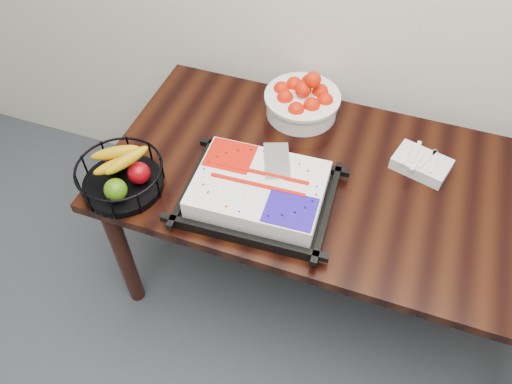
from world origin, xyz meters
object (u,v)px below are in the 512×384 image
(table, at_px, (340,194))
(cake_tray, at_px, (259,191))
(tangerine_bowl, at_px, (302,97))
(fruit_basket, at_px, (120,175))

(table, relative_size, cake_tray, 3.34)
(cake_tray, height_order, tangerine_bowl, tangerine_bowl)
(fruit_basket, bearing_deg, cake_tray, 12.37)
(fruit_basket, bearing_deg, table, 22.12)
(table, relative_size, tangerine_bowl, 5.72)
(cake_tray, relative_size, tangerine_bowl, 1.71)
(tangerine_bowl, height_order, fruit_basket, tangerine_bowl)
(table, height_order, tangerine_bowl, tangerine_bowl)
(table, xyz_separation_m, cake_tray, (-0.27, -0.20, 0.14))
(tangerine_bowl, bearing_deg, fruit_basket, -129.26)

